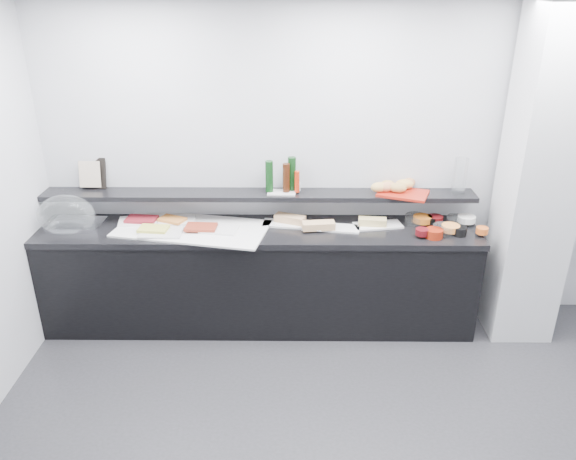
{
  "coord_description": "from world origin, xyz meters",
  "views": [
    {
      "loc": [
        -0.41,
        -2.5,
        2.78
      ],
      "look_at": [
        -0.45,
        1.45,
        1.0
      ],
      "focal_mm": 35.0,
      "sensor_mm": 36.0,
      "label": 1
    }
  ],
  "objects_px": {
    "framed_print": "(94,173)",
    "sandwich_plate_mid": "(336,228)",
    "condiment_tray": "(282,193)",
    "carafe": "(460,176)",
    "cloche_base": "(77,225)",
    "bread_tray": "(403,193)"
  },
  "relations": [
    {
      "from": "sandwich_plate_mid",
      "to": "carafe",
      "type": "relative_size",
      "value": 1.27
    },
    {
      "from": "cloche_base",
      "to": "carafe",
      "type": "relative_size",
      "value": 1.42
    },
    {
      "from": "cloche_base",
      "to": "framed_print",
      "type": "relative_size",
      "value": 1.63
    },
    {
      "from": "condiment_tray",
      "to": "carafe",
      "type": "bearing_deg",
      "value": 4.07
    },
    {
      "from": "framed_print",
      "to": "carafe",
      "type": "relative_size",
      "value": 0.87
    },
    {
      "from": "condiment_tray",
      "to": "bread_tray",
      "type": "height_order",
      "value": "bread_tray"
    },
    {
      "from": "condiment_tray",
      "to": "sandwich_plate_mid",
      "type": "bearing_deg",
      "value": -16.15
    },
    {
      "from": "cloche_base",
      "to": "framed_print",
      "type": "height_order",
      "value": "framed_print"
    },
    {
      "from": "cloche_base",
      "to": "carafe",
      "type": "xyz_separation_m",
      "value": [
        3.15,
        0.15,
        0.38
      ]
    },
    {
      "from": "cloche_base",
      "to": "framed_print",
      "type": "distance_m",
      "value": 0.46
    },
    {
      "from": "cloche_base",
      "to": "sandwich_plate_mid",
      "type": "xyz_separation_m",
      "value": [
        2.14,
        -0.02,
        -0.01
      ]
    },
    {
      "from": "framed_print",
      "to": "sandwich_plate_mid",
      "type": "bearing_deg",
      "value": 1.49
    },
    {
      "from": "cloche_base",
      "to": "carafe",
      "type": "distance_m",
      "value": 3.18
    },
    {
      "from": "bread_tray",
      "to": "sandwich_plate_mid",
      "type": "bearing_deg",
      "value": -144.8
    },
    {
      "from": "sandwich_plate_mid",
      "to": "framed_print",
      "type": "relative_size",
      "value": 1.47
    },
    {
      "from": "framed_print",
      "to": "condiment_tray",
      "type": "xyz_separation_m",
      "value": [
        1.59,
        -0.13,
        -0.12
      ]
    },
    {
      "from": "cloche_base",
      "to": "sandwich_plate_mid",
      "type": "distance_m",
      "value": 2.14
    },
    {
      "from": "carafe",
      "to": "condiment_tray",
      "type": "bearing_deg",
      "value": -179.46
    },
    {
      "from": "condiment_tray",
      "to": "carafe",
      "type": "height_order",
      "value": "carafe"
    },
    {
      "from": "sandwich_plate_mid",
      "to": "bread_tray",
      "type": "bearing_deg",
      "value": 22.48
    },
    {
      "from": "sandwich_plate_mid",
      "to": "framed_print",
      "type": "bearing_deg",
      "value": -179.65
    },
    {
      "from": "condiment_tray",
      "to": "carafe",
      "type": "distance_m",
      "value": 1.47
    }
  ]
}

